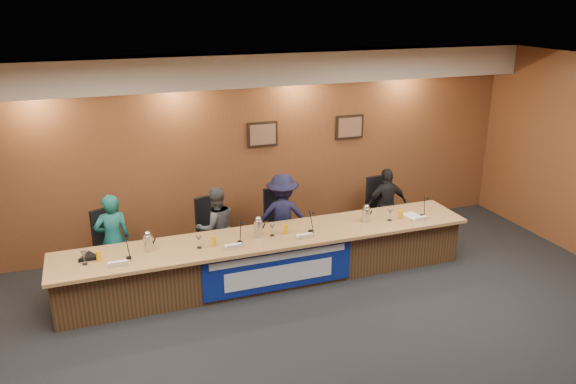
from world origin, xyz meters
name	(u,v)px	position (x,y,z in m)	size (l,w,h in m)	color
floor	(337,377)	(0.00, 0.00, 0.00)	(10.00, 10.00, 0.00)	black
ceiling	(347,90)	(0.00, 0.00, 3.20)	(10.00, 8.00, 0.04)	silver
wall_back	(239,151)	(0.00, 4.00, 1.60)	(10.00, 0.04, 3.20)	brown
soffit	(241,70)	(0.00, 3.75, 2.95)	(10.00, 0.50, 0.50)	beige
dais_body	(270,259)	(0.00, 2.40, 0.35)	(6.00, 0.80, 0.70)	#49311A
dais_top	(271,237)	(0.00, 2.35, 0.72)	(6.10, 0.95, 0.05)	#AB7B47
banner	(279,269)	(0.00, 1.99, 0.38)	(2.20, 0.02, 0.65)	navy
banner_text_upper	(279,257)	(0.00, 1.97, 0.58)	(2.00, 0.01, 0.10)	silver
banner_text_lower	(279,275)	(0.00, 1.97, 0.30)	(1.60, 0.01, 0.28)	silver
wall_photo_left	(262,134)	(0.40, 3.97, 1.85)	(0.52, 0.04, 0.42)	black
wall_photo_right	(349,127)	(2.00, 3.97, 1.85)	(0.52, 0.04, 0.42)	black
panelist_a	(113,239)	(-2.16, 3.12, 0.69)	(0.50, 0.33, 1.38)	#145A57
panelist_b	(216,228)	(-0.63, 3.12, 0.66)	(0.64, 0.50, 1.31)	#47474B
panelist_c	(283,216)	(0.45, 3.12, 0.70)	(0.90, 0.52, 1.40)	#151535
panelist_d	(386,205)	(2.33, 3.12, 0.65)	(0.76, 0.32, 1.29)	black
office_chair_a	(114,250)	(-2.16, 3.22, 0.48)	(0.48, 0.48, 0.08)	black
office_chair_b	(215,236)	(-0.63, 3.22, 0.48)	(0.48, 0.48, 0.08)	black
office_chair_c	(281,226)	(0.45, 3.22, 0.48)	(0.48, 0.48, 0.08)	black
office_chair_d	(383,212)	(2.33, 3.22, 0.48)	(0.48, 0.48, 0.08)	black
nameplate_a	(118,264)	(-2.15, 2.06, 0.80)	(0.24, 0.06, 0.09)	white
microphone_a	(129,258)	(-2.00, 2.28, 0.76)	(0.07, 0.07, 0.02)	black
juice_glass_a	(99,256)	(-2.37, 2.32, 0.82)	(0.06, 0.06, 0.15)	#F1A404
water_glass_a	(84,258)	(-2.55, 2.28, 0.84)	(0.08, 0.08, 0.18)	silver
nameplate_b	(235,246)	(-0.61, 2.07, 0.80)	(0.24, 0.06, 0.09)	white
microphone_b	(240,242)	(-0.49, 2.26, 0.76)	(0.07, 0.07, 0.02)	black
juice_glass_b	(213,241)	(-0.86, 2.27, 0.82)	(0.06, 0.06, 0.15)	#F1A404
water_glass_b	(199,242)	(-1.06, 2.28, 0.84)	(0.08, 0.08, 0.18)	silver
nameplate_c	(306,236)	(0.44, 2.07, 0.80)	(0.24, 0.06, 0.09)	white
microphone_c	(310,231)	(0.59, 2.29, 0.76)	(0.07, 0.07, 0.02)	black
juice_glass_c	(286,229)	(0.23, 2.33, 0.82)	(0.06, 0.06, 0.15)	#F1A404
water_glass_c	(272,230)	(0.02, 2.33, 0.84)	(0.08, 0.08, 0.18)	silver
nameplate_d	(422,218)	(2.35, 2.07, 0.80)	(0.24, 0.06, 0.09)	white
microphone_d	(422,215)	(2.48, 2.26, 0.76)	(0.07, 0.07, 0.02)	black
juice_glass_d	(401,214)	(2.09, 2.26, 0.82)	(0.06, 0.06, 0.15)	#F1A404
water_glass_d	(390,215)	(1.90, 2.27, 0.84)	(0.08, 0.08, 0.18)	silver
carafe_left	(148,243)	(-1.72, 2.42, 0.86)	(0.13, 0.13, 0.22)	silver
carafe_mid	(258,229)	(-0.18, 2.36, 0.88)	(0.13, 0.13, 0.25)	silver
carafe_right	(366,215)	(1.53, 2.34, 0.86)	(0.13, 0.13, 0.22)	silver
speakerphone	(89,257)	(-2.49, 2.44, 0.78)	(0.32, 0.32, 0.05)	black
paper_stack	(413,216)	(2.34, 2.31, 0.75)	(0.22, 0.30, 0.01)	white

